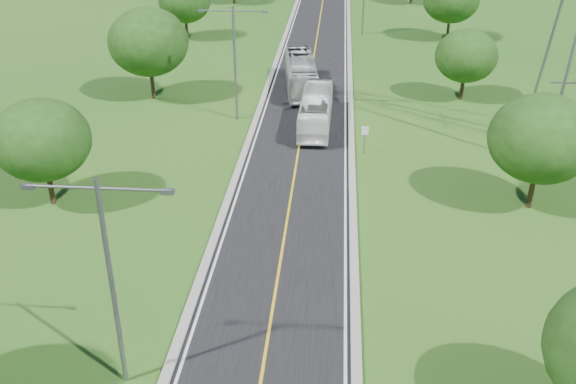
{
  "coord_description": "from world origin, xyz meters",
  "views": [
    {
      "loc": [
        2.91,
        -8.97,
        20.51
      ],
      "look_at": [
        0.2,
        25.09,
        3.0
      ],
      "focal_mm": 40.0,
      "sensor_mm": 36.0,
      "label": 1
    }
  ],
  "objects": [
    {
      "name": "tree_lc",
      "position": [
        -15.0,
        50.0,
        5.58
      ],
      "size": [
        7.56,
        7.56,
        8.79
      ],
      "color": "black",
      "rests_on": "ground"
    },
    {
      "name": "bus_inbound",
      "position": [
        -0.8,
        53.79,
        1.7
      ],
      "size": [
        4.09,
        12.03,
        3.29
      ],
      "primitive_type": "imported",
      "rotation": [
        0.0,
        0.0,
        0.11
      ],
      "color": "beige",
      "rests_on": "road"
    },
    {
      "name": "curb_left",
      "position": [
        -4.25,
        66.0,
        0.11
      ],
      "size": [
        0.5,
        150.0,
        0.22
      ],
      "primitive_type": "cube",
      "color": "gray",
      "rests_on": "ground"
    },
    {
      "name": "streetlight_near_left",
      "position": [
        -6.0,
        12.0,
        5.94
      ],
      "size": [
        5.9,
        0.25,
        10.0
      ],
      "color": "slate",
      "rests_on": "ground"
    },
    {
      "name": "tree_rc",
      "position": [
        15.0,
        52.0,
        4.33
      ],
      "size": [
        5.88,
        5.88,
        6.84
      ],
      "color": "black",
      "rests_on": "ground"
    },
    {
      "name": "ground",
      "position": [
        0.0,
        60.0,
        0.0
      ],
      "size": [
        260.0,
        260.0,
        0.0
      ],
      "primitive_type": "plane",
      "color": "#225417",
      "rests_on": "ground"
    },
    {
      "name": "tree_rb",
      "position": [
        16.0,
        30.0,
        4.95
      ],
      "size": [
        6.72,
        6.72,
        7.82
      ],
      "color": "black",
      "rests_on": "ground"
    },
    {
      "name": "tree_lb",
      "position": [
        -16.0,
        28.0,
        4.64
      ],
      "size": [
        6.3,
        6.3,
        7.33
      ],
      "color": "black",
      "rests_on": "ground"
    },
    {
      "name": "bus_outbound",
      "position": [
        1.16,
        43.58,
        1.55
      ],
      "size": [
        2.67,
        10.75,
        2.98
      ],
      "primitive_type": "imported",
      "rotation": [
        0.0,
        0.0,
        3.13
      ],
      "color": "white",
      "rests_on": "road"
    },
    {
      "name": "curb_right",
      "position": [
        4.25,
        66.0,
        0.11
      ],
      "size": [
        0.5,
        150.0,
        0.22
      ],
      "primitive_type": "cube",
      "color": "gray",
      "rests_on": "ground"
    },
    {
      "name": "tree_ld",
      "position": [
        -17.0,
        74.0,
        4.95
      ],
      "size": [
        6.72,
        6.72,
        7.82
      ],
      "color": "black",
      "rests_on": "ground"
    },
    {
      "name": "speed_limit_sign",
      "position": [
        5.2,
        37.98,
        1.6
      ],
      "size": [
        0.55,
        0.09,
        2.4
      ],
      "color": "slate",
      "rests_on": "ground"
    },
    {
      "name": "road",
      "position": [
        0.0,
        66.0,
        0.03
      ],
      "size": [
        8.0,
        150.0,
        0.06
      ],
      "primitive_type": "cube",
      "color": "black",
      "rests_on": "ground"
    },
    {
      "name": "streetlight_mid_left",
      "position": [
        -6.0,
        45.0,
        5.94
      ],
      "size": [
        5.9,
        0.25,
        10.0
      ],
      "color": "slate",
      "rests_on": "ground"
    }
  ]
}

